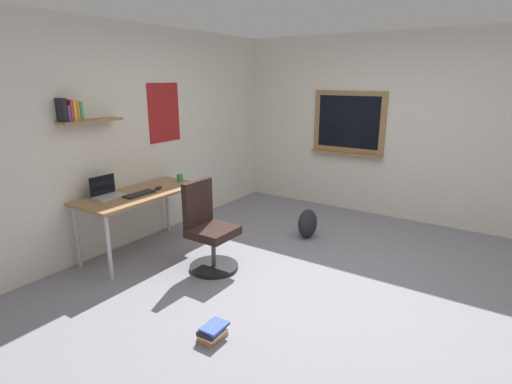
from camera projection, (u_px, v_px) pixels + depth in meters
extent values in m
plane|color=gray|center=(320.00, 282.00, 4.07)|extent=(5.20, 5.20, 0.00)
cube|color=silver|center=(145.00, 134.00, 5.03)|extent=(5.00, 0.10, 2.60)
cube|color=#997047|center=(91.00, 121.00, 4.21)|extent=(0.68, 0.20, 0.02)
cube|color=#A51E1E|center=(164.00, 113.00, 5.16)|extent=(0.52, 0.01, 0.74)
cube|color=black|center=(61.00, 110.00, 3.96)|extent=(0.04, 0.14, 0.23)
cube|color=#7A3D99|center=(66.00, 113.00, 4.00)|extent=(0.02, 0.14, 0.16)
cube|color=#C63833|center=(68.00, 110.00, 4.02)|extent=(0.03, 0.14, 0.21)
cube|color=gold|center=(72.00, 111.00, 4.05)|extent=(0.03, 0.14, 0.20)
cube|color=orange|center=(75.00, 111.00, 4.08)|extent=(0.03, 0.14, 0.20)
cube|color=#3D934C|center=(78.00, 111.00, 4.11)|extent=(0.03, 0.14, 0.19)
cube|color=silver|center=(399.00, 128.00, 5.67)|extent=(0.10, 5.00, 2.60)
cube|color=#997047|center=(349.00, 122.00, 5.99)|extent=(0.04, 1.10, 0.90)
cube|color=black|center=(348.00, 122.00, 5.98)|extent=(0.01, 0.94, 0.76)
cube|color=#997047|center=(346.00, 153.00, 6.08)|extent=(0.12, 1.10, 0.03)
cube|color=#997047|center=(140.00, 194.00, 4.58)|extent=(1.43, 0.65, 0.03)
cylinder|color=#B7B7BC|center=(109.00, 248.00, 4.02)|extent=(0.04, 0.04, 0.70)
cylinder|color=#B7B7BC|center=(197.00, 213.00, 5.06)|extent=(0.04, 0.04, 0.70)
cylinder|color=#B7B7BC|center=(77.00, 237.00, 4.30)|extent=(0.04, 0.04, 0.70)
cylinder|color=#B7B7BC|center=(167.00, 206.00, 5.35)|extent=(0.04, 0.04, 0.70)
cylinder|color=black|center=(214.00, 267.00, 4.34)|extent=(0.52, 0.52, 0.04)
cylinder|color=#4C4C51|center=(214.00, 251.00, 4.29)|extent=(0.05, 0.05, 0.34)
cube|color=black|center=(213.00, 232.00, 4.23)|extent=(0.44, 0.44, 0.09)
cube|color=black|center=(198.00, 203.00, 4.26)|extent=(0.40, 0.07, 0.48)
cube|color=#ADAFB5|center=(109.00, 197.00, 4.38)|extent=(0.31, 0.21, 0.02)
cube|color=black|center=(102.00, 185.00, 4.40)|extent=(0.31, 0.01, 0.21)
cube|color=black|center=(139.00, 194.00, 4.47)|extent=(0.37, 0.13, 0.02)
ellipsoid|color=#262628|center=(158.00, 188.00, 4.70)|extent=(0.10, 0.06, 0.03)
cylinder|color=#338C4C|center=(180.00, 178.00, 5.04)|extent=(0.08, 0.08, 0.09)
ellipsoid|color=#232328|center=(308.00, 223.00, 5.16)|extent=(0.32, 0.22, 0.37)
cube|color=orange|center=(212.00, 336.00, 3.19)|extent=(0.22, 0.16, 0.03)
cube|color=silver|center=(213.00, 333.00, 3.18)|extent=(0.21, 0.15, 0.03)
cube|color=black|center=(212.00, 330.00, 3.17)|extent=(0.22, 0.17, 0.04)
cube|color=#3851B2|center=(215.00, 327.00, 3.15)|extent=(0.21, 0.15, 0.02)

